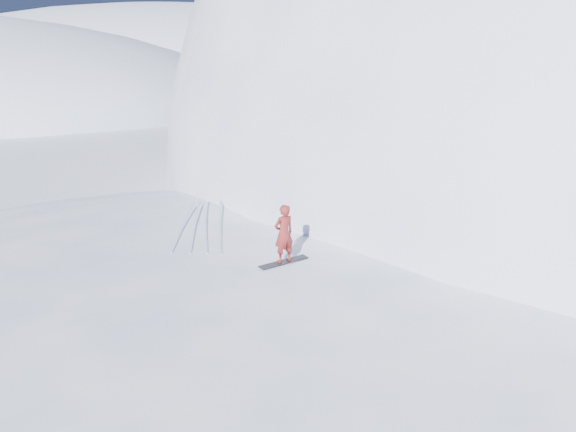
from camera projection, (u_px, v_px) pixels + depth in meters
The scene contains 8 objects.
ground at pixel (176, 378), 13.63m from camera, with size 400.00×400.00×0.00m, color white.
near_ridge at pixel (237, 323), 16.34m from camera, with size 36.00×28.00×4.80m, color white.
peak_shoulder at pixel (441, 192), 31.35m from camera, with size 28.00×24.00×18.00m, color white.
far_ridge_c at pixel (164, 85), 121.96m from camera, with size 140.00×90.00×36.00m, color white.
wind_bumps at pixel (181, 335), 15.69m from camera, with size 16.00×14.40×1.00m.
snowboard at pixel (284, 262), 14.95m from camera, with size 1.58×0.30×0.03m, color black.
snowboarder at pixel (284, 234), 14.68m from camera, with size 0.63×0.41×1.73m, color maroon.
board_tracks at pixel (201, 222), 18.41m from camera, with size 2.62×5.92×0.04m.
Camera 1 is at (4.34, -11.16, 8.35)m, focal length 32.00 mm.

